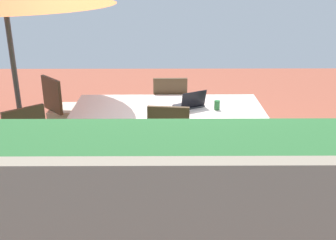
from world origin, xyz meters
The scene contains 8 objects.
ground_plane centered at (0.00, 0.00, -0.01)m, with size 10.00×10.00×0.02m, color #9E4C38.
dining_table centered at (0.00, 0.00, 0.73)m, with size 2.21×1.00×0.78m.
chair_northeast centered at (1.39, 0.70, 0.55)m, with size 0.58×0.58×0.98m.
chair_south centered at (-0.03, -0.70, 0.55)m, with size 0.46×0.46×0.98m.
chair_southeast centered at (1.40, -0.67, 0.55)m, with size 0.59×0.59×0.98m.
chair_north centered at (0.02, 0.69, 0.55)m, with size 0.47×0.48×0.98m.
laptop centered at (-0.26, -0.01, 0.82)m, with size 0.40×0.37×0.21m.
cup centered at (-0.56, 0.07, 0.83)m, with size 0.07×0.07×0.11m, color #286B33.
Camera 1 is at (0.03, 4.49, 2.36)m, focal length 43.58 mm.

